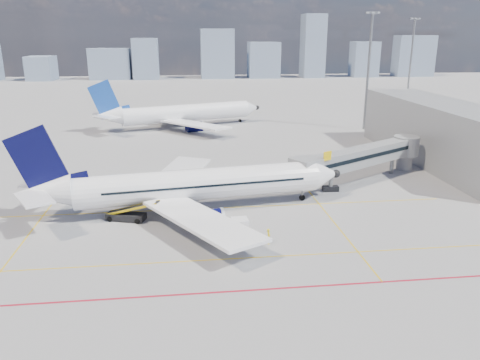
{
  "coord_description": "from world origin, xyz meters",
  "views": [
    {
      "loc": [
        -2.74,
        -46.7,
        20.73
      ],
      "look_at": [
        3.63,
        6.64,
        4.0
      ],
      "focal_mm": 35.0,
      "sensor_mm": 36.0,
      "label": 1
    }
  ],
  "objects_px": {
    "main_aircraft": "(187,186)",
    "baggage_tug": "(230,240)",
    "second_aircraft": "(180,114)",
    "ramp_worker": "(268,236)",
    "belt_loader": "(127,215)",
    "cargo_dolly": "(231,228)"
  },
  "relations": [
    {
      "from": "main_aircraft",
      "to": "baggage_tug",
      "type": "height_order",
      "value": "main_aircraft"
    },
    {
      "from": "baggage_tug",
      "to": "second_aircraft",
      "type": "bearing_deg",
      "value": 112.56
    },
    {
      "from": "second_aircraft",
      "to": "belt_loader",
      "type": "xyz_separation_m",
      "value": [
        -5.97,
        -57.08,
        -2.54
      ]
    },
    {
      "from": "main_aircraft",
      "to": "baggage_tug",
      "type": "distance_m",
      "value": 11.83
    },
    {
      "from": "cargo_dolly",
      "to": "belt_loader",
      "type": "bearing_deg",
      "value": 147.19
    },
    {
      "from": "second_aircraft",
      "to": "belt_loader",
      "type": "height_order",
      "value": "second_aircraft"
    },
    {
      "from": "cargo_dolly",
      "to": "belt_loader",
      "type": "xyz_separation_m",
      "value": [
        -11.43,
        6.47,
        -0.51
      ]
    },
    {
      "from": "second_aircraft",
      "to": "baggage_tug",
      "type": "xyz_separation_m",
      "value": [
        5.19,
        -65.51,
        -2.52
      ]
    },
    {
      "from": "main_aircraft",
      "to": "second_aircraft",
      "type": "distance_m",
      "value": 54.75
    },
    {
      "from": "main_aircraft",
      "to": "cargo_dolly",
      "type": "height_order",
      "value": "main_aircraft"
    },
    {
      "from": "main_aircraft",
      "to": "belt_loader",
      "type": "relative_size",
      "value": 6.11
    },
    {
      "from": "belt_loader",
      "to": "main_aircraft",
      "type": "bearing_deg",
      "value": 36.74
    },
    {
      "from": "second_aircraft",
      "to": "ramp_worker",
      "type": "xyz_separation_m",
      "value": [
        9.22,
        -65.28,
        -2.39
      ]
    },
    {
      "from": "main_aircraft",
      "to": "baggage_tug",
      "type": "bearing_deg",
      "value": -76.44
    },
    {
      "from": "second_aircraft",
      "to": "belt_loader",
      "type": "distance_m",
      "value": 57.44
    },
    {
      "from": "main_aircraft",
      "to": "ramp_worker",
      "type": "distance_m",
      "value": 13.58
    },
    {
      "from": "main_aircraft",
      "to": "second_aircraft",
      "type": "relative_size",
      "value": 1.0
    },
    {
      "from": "main_aircraft",
      "to": "second_aircraft",
      "type": "bearing_deg",
      "value": 83.38
    },
    {
      "from": "baggage_tug",
      "to": "main_aircraft",
      "type": "bearing_deg",
      "value": 129.27
    },
    {
      "from": "cargo_dolly",
      "to": "ramp_worker",
      "type": "xyz_separation_m",
      "value": [
        3.77,
        -1.74,
        -0.35
      ]
    },
    {
      "from": "second_aircraft",
      "to": "ramp_worker",
      "type": "bearing_deg",
      "value": -101.12
    },
    {
      "from": "belt_loader",
      "to": "ramp_worker",
      "type": "distance_m",
      "value": 17.27
    }
  ]
}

